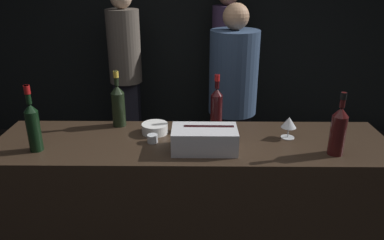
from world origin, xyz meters
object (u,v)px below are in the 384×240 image
at_px(candle_votive, 152,138).
at_px(red_wine_bottle_burgundy, 33,125).
at_px(champagne_bottle, 118,104).
at_px(person_grey_polo, 125,65).
at_px(wine_glass, 289,123).
at_px(red_wine_bottle_black_foil, 338,130).
at_px(person_blond_tee, 233,94).
at_px(ice_bin_with_bottles, 206,138).
at_px(person_in_hoodie, 226,59).
at_px(bowl_white, 155,128).
at_px(red_wine_bottle_tall, 216,107).

height_order(candle_votive, red_wine_bottle_burgundy, red_wine_bottle_burgundy).
bearing_deg(champagne_bottle, person_grey_polo, 98.65).
xyz_separation_m(red_wine_bottle_burgundy, champagne_bottle, (0.39, 0.36, -0.01)).
relative_size(wine_glass, red_wine_bottle_black_foil, 0.37).
relative_size(person_blond_tee, person_grey_polo, 0.95).
height_order(ice_bin_with_bottles, champagne_bottle, champagne_bottle).
height_order(ice_bin_with_bottles, person_in_hoodie, person_in_hoodie).
relative_size(red_wine_bottle_burgundy, red_wine_bottle_black_foil, 1.07).
bearing_deg(red_wine_bottle_black_foil, wine_glass, 134.86).
distance_m(bowl_white, wine_glass, 0.80).
height_order(ice_bin_with_bottles, red_wine_bottle_black_foil, red_wine_bottle_black_foil).
xyz_separation_m(bowl_white, person_blond_tee, (0.56, 0.92, -0.08)).
distance_m(wine_glass, red_wine_bottle_tall, 0.45).
xyz_separation_m(bowl_white, red_wine_bottle_burgundy, (-0.63, -0.24, 0.12)).
xyz_separation_m(ice_bin_with_bottles, person_grey_polo, (-0.78, 1.90, -0.04)).
bearing_deg(ice_bin_with_bottles, bowl_white, 143.00).
distance_m(candle_votive, red_wine_bottle_black_foil, 1.02).
height_order(ice_bin_with_bottles, person_blond_tee, person_blond_tee).
relative_size(candle_votive, person_in_hoodie, 0.04).
relative_size(ice_bin_with_bottles, wine_glass, 2.80).
bearing_deg(wine_glass, red_wine_bottle_tall, 160.93).
relative_size(bowl_white, champagne_bottle, 0.45).
xyz_separation_m(bowl_white, candle_votive, (-0.00, -0.13, -0.01)).
height_order(wine_glass, candle_votive, wine_glass).
relative_size(bowl_white, red_wine_bottle_burgundy, 0.43).
bearing_deg(bowl_white, person_in_hoodie, 73.01).
bearing_deg(wine_glass, ice_bin_with_bottles, -161.31).
distance_m(candle_votive, person_in_hoodie, 2.11).
relative_size(candle_votive, red_wine_bottle_burgundy, 0.16).
xyz_separation_m(ice_bin_with_bottles, red_wine_bottle_tall, (0.07, 0.31, 0.07)).
bearing_deg(red_wine_bottle_burgundy, person_in_hoodie, 60.47).
relative_size(bowl_white, wine_glass, 1.22).
bearing_deg(ice_bin_with_bottles, red_wine_bottle_tall, 76.70).
bearing_deg(red_wine_bottle_black_foil, person_in_hoodie, 101.18).
height_order(champagne_bottle, red_wine_bottle_tall, champagne_bottle).
distance_m(red_wine_bottle_tall, red_wine_bottle_black_foil, 0.72).
height_order(red_wine_bottle_burgundy, person_grey_polo, person_grey_polo).
xyz_separation_m(red_wine_bottle_burgundy, red_wine_bottle_black_foil, (1.64, -0.03, -0.01)).
relative_size(person_in_hoodie, person_blond_tee, 1.06).
height_order(candle_votive, champagne_bottle, champagne_bottle).
relative_size(candle_votive, person_grey_polo, 0.04).
xyz_separation_m(bowl_white, red_wine_bottle_black_foil, (1.01, -0.27, 0.11)).
relative_size(red_wine_bottle_burgundy, red_wine_bottle_tall, 1.08).
xyz_separation_m(red_wine_bottle_burgundy, person_blond_tee, (1.20, 1.17, -0.20)).
distance_m(person_blond_tee, person_grey_polo, 1.28).
xyz_separation_m(ice_bin_with_bottles, champagne_bottle, (-0.55, 0.35, 0.07)).
distance_m(candle_votive, person_blond_tee, 1.20).
xyz_separation_m(ice_bin_with_bottles, wine_glass, (0.49, 0.17, 0.02)).
bearing_deg(person_blond_tee, ice_bin_with_bottles, -126.21).
xyz_separation_m(red_wine_bottle_burgundy, person_in_hoodie, (1.21, 2.14, -0.11)).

